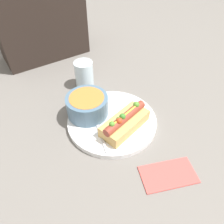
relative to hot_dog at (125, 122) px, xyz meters
name	(u,v)px	position (x,y,z in m)	size (l,w,h in m)	color
ground_plane	(112,123)	(-0.01, 0.05, -0.04)	(4.00, 4.00, 0.00)	slate
dinner_plate	(112,121)	(-0.01, 0.05, -0.03)	(0.25, 0.25, 0.02)	white
hot_dog	(125,122)	(0.00, 0.00, 0.00)	(0.15, 0.10, 0.06)	tan
soup_bowl	(87,105)	(-0.06, 0.10, 0.01)	(0.12, 0.12, 0.06)	slate
spoon	(96,121)	(-0.05, 0.06, -0.02)	(0.06, 0.15, 0.01)	#B7B7BC
drinking_glass	(84,74)	(0.01, 0.25, 0.01)	(0.06, 0.06, 0.09)	silver
napkin	(168,174)	(0.01, -0.17, -0.03)	(0.14, 0.11, 0.01)	#E04C47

